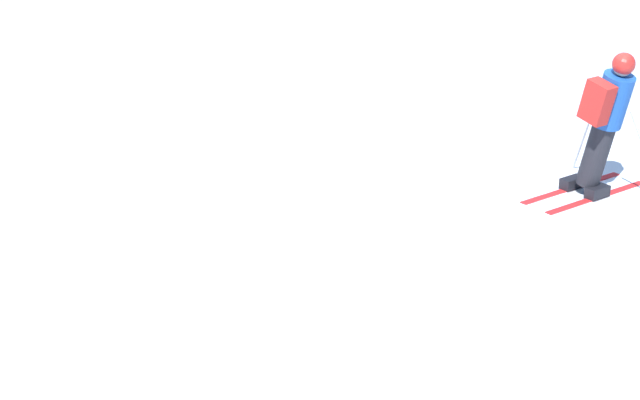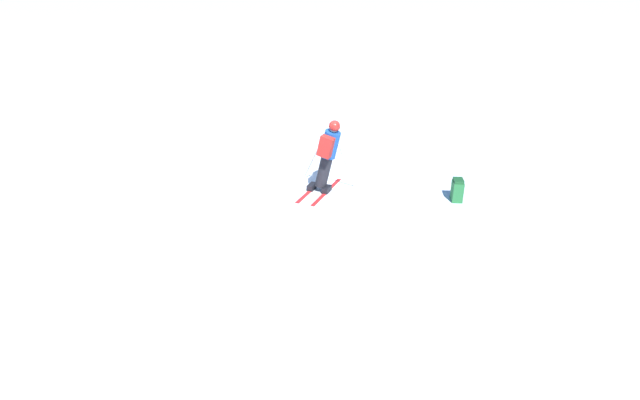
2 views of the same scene
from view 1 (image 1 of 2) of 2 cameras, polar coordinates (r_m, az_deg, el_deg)
The scene contains 2 objects.
ground_plane at distance 12.51m, azimuth 12.76°, elevation 0.88°, with size 300.00×300.00×0.00m, color white.
skier at distance 11.83m, azimuth 14.97°, elevation 4.22°, with size 1.28×1.62×1.70m.
Camera 1 is at (-8.46, 8.16, 4.30)m, focal length 60.00 mm.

